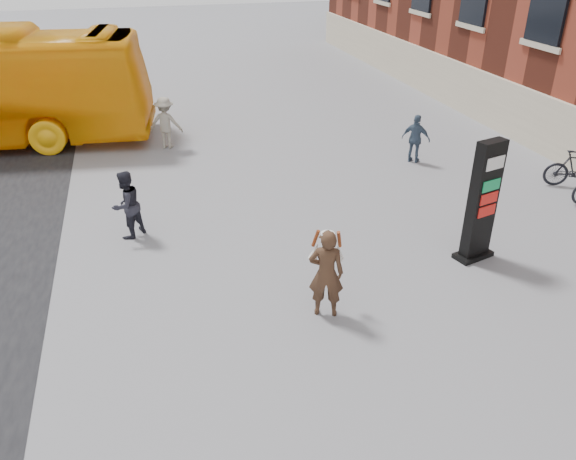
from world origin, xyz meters
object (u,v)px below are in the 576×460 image
object	(u,v)px
info_pylon	(482,202)
pedestrian_b	(166,123)
woman	(326,272)
pedestrian_c	(416,139)
pedestrian_a	(126,205)

from	to	relation	value
info_pylon	pedestrian_b	bearing A→B (deg)	108.42
woman	pedestrian_b	distance (m)	10.16
info_pylon	pedestrian_c	distance (m)	5.76
info_pylon	woman	size ratio (longest dim) A/B	1.52
info_pylon	woman	world-z (taller)	info_pylon
pedestrian_b	pedestrian_c	xyz separation A→B (m)	(7.21, -3.32, -0.09)
info_pylon	pedestrian_c	world-z (taller)	info_pylon
info_pylon	pedestrian_b	size ratio (longest dim) A/B	1.60
info_pylon	pedestrian_a	size ratio (longest dim) A/B	1.66
pedestrian_b	pedestrian_c	world-z (taller)	pedestrian_b
info_pylon	pedestrian_b	distance (m)	10.65
pedestrian_a	pedestrian_b	world-z (taller)	pedestrian_b
woman	pedestrian_c	bearing A→B (deg)	-108.05
woman	pedestrian_c	distance (m)	8.39
pedestrian_a	pedestrian_c	size ratio (longest dim) A/B	1.09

